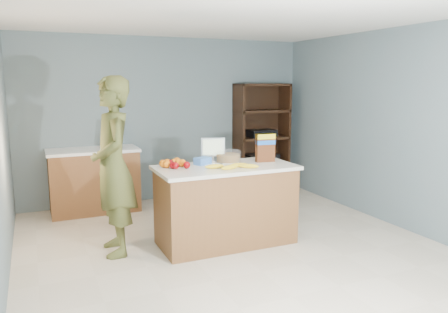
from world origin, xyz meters
name	(u,v)px	position (x,y,z in m)	size (l,w,h in m)	color
floor	(237,252)	(0.00, 0.00, 0.00)	(4.50, 5.00, 0.02)	beige
walls	(238,99)	(0.00, 0.00, 1.65)	(4.52, 5.02, 2.51)	slate
counter_peninsula	(226,208)	(0.00, 0.30, 0.42)	(1.56, 0.76, 0.90)	brown
back_cabinet	(94,180)	(-1.20, 2.20, 0.45)	(1.24, 0.62, 0.90)	brown
shelving_unit	(260,140)	(1.55, 2.35, 0.86)	(0.90, 0.40, 1.80)	black
person	(113,167)	(-1.20, 0.53, 0.95)	(0.69, 0.45, 1.90)	#4A4D22
knife_block	(111,140)	(-0.96, 2.12, 1.02)	(0.12, 0.10, 0.31)	tan
envelopes	(222,164)	(0.01, 0.43, 0.90)	(0.44, 0.19, 0.00)	white
bananas	(233,166)	(0.01, 0.14, 0.92)	(0.57, 0.24, 0.05)	yellow
apples	(177,165)	(-0.54, 0.40, 0.94)	(0.22, 0.24, 0.08)	maroon
oranges	(173,163)	(-0.54, 0.52, 0.94)	(0.29, 0.22, 0.08)	orange
blue_carton	(203,161)	(-0.20, 0.49, 0.94)	(0.18, 0.12, 0.08)	blue
salad_bowl	(228,157)	(0.14, 0.54, 0.96)	(0.30, 0.30, 0.13)	#267219
tv	(213,148)	(-0.02, 0.62, 1.06)	(0.28, 0.13, 0.28)	silver
cereal_box	(265,146)	(0.53, 0.35, 1.09)	(0.23, 0.11, 0.33)	#592B14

